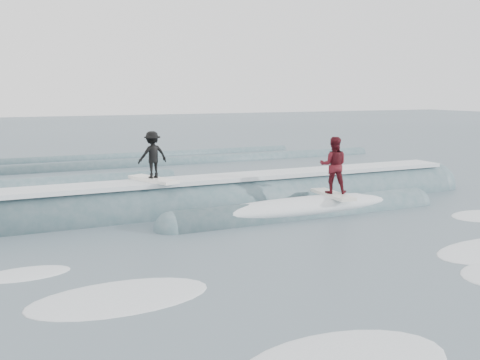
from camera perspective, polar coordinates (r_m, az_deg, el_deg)
name	(u,v)px	position (r m, az deg, el deg)	size (l,w,h in m)	color
ground	(340,262)	(12.90, 10.64, -8.61)	(160.00, 160.00, 0.00)	#3F535D
breaking_wave	(242,207)	(18.29, 0.19, -2.90)	(20.40, 3.81, 2.06)	#395961
surfer_black	(153,158)	(17.37, -9.31, 2.37)	(1.25, 2.06, 1.61)	white
surfer_red	(333,168)	(17.72, 9.93, 1.31)	(1.13, 2.03, 1.96)	silver
whitewater	(380,269)	(12.65, 14.67, -9.13)	(15.95, 7.80, 0.10)	white
far_swells	(105,169)	(28.36, -14.17, 1.14)	(36.01, 8.65, 0.80)	#395961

